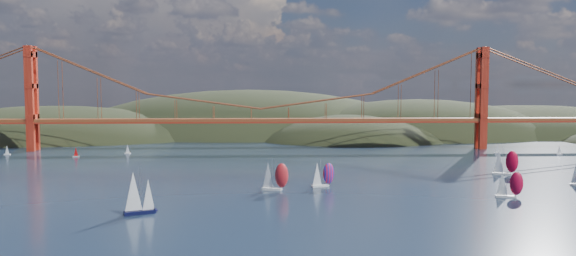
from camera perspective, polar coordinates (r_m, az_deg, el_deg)
The scene contains 13 objects.
ground at distance 124.85m, azimuth -3.33°, elevation -11.79°, with size 1200.00×1200.00×0.00m, color black.
headlands at distance 403.25m, azimuth 3.71°, elevation -2.32°, with size 725.00×225.00×96.00m.
bridge at distance 299.91m, azimuth -3.14°, elevation 3.92°, with size 552.00×12.00×55.00m.
sloop_navy at distance 156.96m, azimuth -15.01°, elevation -6.44°, with size 8.82×6.73×12.87m.
racer_0 at distance 185.52m, azimuth -1.38°, elevation -4.87°, with size 9.19×5.35×10.31m.
racer_1 at distance 186.47m, azimuth 21.53°, elevation -5.29°, with size 8.28×4.54×9.28m.
racer_3 at distance 232.36m, azimuth 21.18°, elevation -3.23°, with size 9.61×5.72×10.77m.
racer_rwb at distance 192.25m, azimuth 3.54°, elevation -4.71°, with size 8.24×4.73×9.24m.
distant_boat_1 at distance 311.98m, azimuth -26.65°, elevation -2.01°, with size 3.00×2.00×4.70m.
distant_boat_2 at distance 289.22m, azimuth -20.75°, elevation -2.30°, with size 3.00×2.00×4.70m.
distant_boat_3 at distance 294.59m, azimuth -15.98°, elevation -2.07°, with size 3.00×2.00×4.70m.
distant_boat_4 at distance 304.11m, azimuth 20.49°, elevation -1.98°, with size 3.00×2.00×4.70m.
distant_boat_5 at distance 311.18m, azimuth 25.85°, elevation -2.00°, with size 3.00×2.00×4.70m.
Camera 1 is at (2.05, -119.87, 34.86)m, focal length 35.00 mm.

